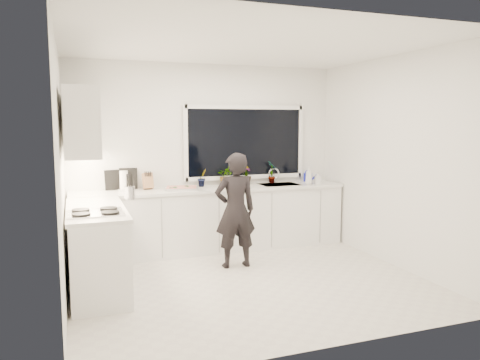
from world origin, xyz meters
name	(u,v)px	position (x,y,z in m)	size (l,w,h in m)	color
floor	(249,282)	(0.00, 0.00, -0.01)	(4.00, 3.50, 0.02)	beige
wall_back	(207,156)	(0.00, 1.76, 1.35)	(4.00, 0.02, 2.70)	white
wall_left	(60,173)	(-2.01, 0.00, 1.35)	(0.02, 3.50, 2.70)	white
wall_right	(395,162)	(2.01, 0.00, 1.35)	(0.02, 3.50, 2.70)	white
ceiling	(249,44)	(0.00, 0.00, 2.71)	(4.00, 3.50, 0.02)	white
window	(245,142)	(0.60, 1.73, 1.55)	(1.80, 0.02, 1.00)	black
base_cabinets_back	(213,220)	(0.00, 1.45, 0.44)	(3.92, 0.58, 0.88)	white
base_cabinets_left	(97,250)	(-1.67, 0.35, 0.44)	(0.58, 1.60, 0.88)	white
countertop_back	(213,189)	(0.00, 1.44, 0.90)	(3.94, 0.62, 0.04)	silver
countertop_left	(96,210)	(-1.67, 0.35, 0.90)	(0.62, 1.60, 0.04)	silver
upper_cabinets	(80,123)	(-1.79, 0.70, 1.85)	(0.34, 2.10, 0.70)	white
sink	(279,188)	(1.05, 1.45, 0.87)	(0.58, 0.42, 0.14)	silver
faucet	(274,176)	(1.05, 1.65, 1.03)	(0.03, 0.03, 0.22)	silver
stovetop	(95,212)	(-1.69, 0.00, 0.94)	(0.56, 0.48, 0.03)	black
person	(235,210)	(0.04, 0.59, 0.74)	(0.54, 0.35, 1.47)	black
pizza_tray	(181,188)	(-0.47, 1.42, 0.94)	(0.45, 0.33, 0.03)	silver
pizza	(181,187)	(-0.47, 1.42, 0.95)	(0.41, 0.29, 0.01)	red
watering_can	(308,177)	(1.62, 1.61, 0.98)	(0.14, 0.14, 0.13)	#121AB0
paper_towel_roll	(124,181)	(-1.24, 1.55, 1.05)	(0.11, 0.11, 0.26)	white
knife_block	(148,181)	(-0.90, 1.59, 1.03)	(0.13, 0.10, 0.22)	#9E804A
utensil_crock	(130,193)	(-1.25, 0.80, 1.00)	(0.13, 0.13, 0.16)	silver
picture_frame_large	(113,180)	(-1.37, 1.69, 1.06)	(0.22, 0.02, 0.28)	black
picture_frame_small	(128,179)	(-1.16, 1.69, 1.07)	(0.25, 0.02, 0.30)	black
herb_plants	(236,175)	(0.42, 1.61, 1.07)	(1.27, 0.32, 0.34)	#26662D
soap_bottles	(312,176)	(1.52, 1.30, 1.04)	(0.27, 0.13, 0.27)	#D8BF66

